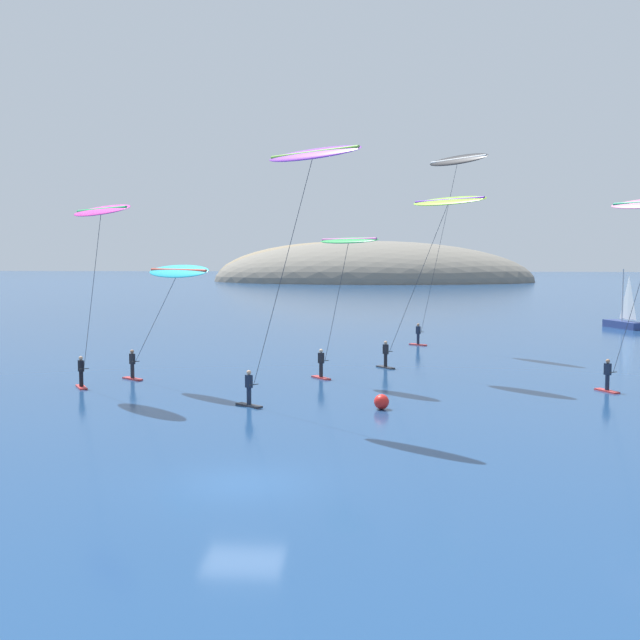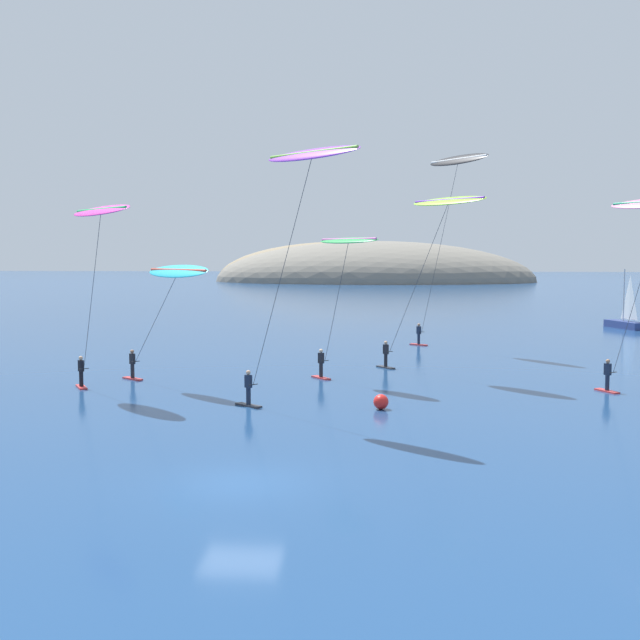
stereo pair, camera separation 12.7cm
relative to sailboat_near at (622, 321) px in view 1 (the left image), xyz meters
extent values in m
plane|color=navy|center=(-27.53, -54.84, -0.64)|extent=(600.00, 600.00, 0.00)
ellipsoid|color=#84755B|center=(-34.49, 140.60, -0.64)|extent=(68.47, 32.29, 20.92)
ellipsoid|color=slate|center=(-25.27, 128.59, -0.64)|extent=(82.47, 45.39, 20.88)
cube|color=navy|center=(0.10, -0.29, -0.29)|extent=(2.94, 4.99, 0.70)
cone|color=navy|center=(-0.71, 1.97, -0.29)|extent=(1.35, 2.26, 0.67)
cylinder|color=#B2B2B7|center=(0.00, 0.00, 2.56)|extent=(0.12, 0.12, 5.00)
pyramid|color=white|center=(0.31, -0.85, 2.38)|extent=(0.68, 1.72, 4.25)
cylinder|color=#A5A5AD|center=(0.31, -0.85, 0.31)|extent=(0.68, 1.72, 0.08)
cube|color=red|center=(-26.67, -33.48, -0.60)|extent=(1.22, 1.44, 0.08)
cylinder|color=black|center=(-26.67, -33.48, -0.16)|extent=(0.22, 0.22, 0.80)
cube|color=black|center=(-26.67, -33.48, 0.54)|extent=(0.38, 0.38, 0.60)
sphere|color=beige|center=(-26.67, -33.48, 0.96)|extent=(0.22, 0.22, 0.22)
cylinder|color=black|center=(-26.43, -33.73, 0.42)|extent=(0.42, 0.42, 0.04)
ellipsoid|color=green|center=(-25.05, -35.09, 7.24)|extent=(4.01, 3.98, 0.49)
cylinder|color=#D660B7|center=(-25.05, -35.09, 7.29)|extent=(3.15, 3.12, 0.16)
cylinder|color=#333338|center=(-25.74, -34.41, 3.78)|extent=(1.41, 1.40, 6.73)
cube|color=red|center=(-11.50, -36.79, -0.60)|extent=(1.02, 1.52, 0.08)
cylinder|color=#192338|center=(-11.50, -36.79, -0.16)|extent=(0.22, 0.22, 0.80)
cube|color=#192338|center=(-11.50, -36.79, 0.54)|extent=(0.36, 0.39, 0.60)
sphere|color=#9E7051|center=(-11.50, -36.79, 0.96)|extent=(0.22, 0.22, 0.22)
cylinder|color=black|center=(-11.29, -37.07, 0.42)|extent=(0.46, 0.36, 0.04)
cylinder|color=#333338|center=(-10.53, -38.10, 4.64)|extent=(1.56, 2.09, 8.46)
cube|color=#2D2D33|center=(-22.95, -28.92, -0.60)|extent=(1.21, 1.44, 0.08)
cylinder|color=black|center=(-22.95, -28.92, -0.16)|extent=(0.22, 0.22, 0.80)
cube|color=black|center=(-22.95, -28.92, 0.54)|extent=(0.38, 0.39, 0.60)
sphere|color=tan|center=(-22.95, -28.92, 0.96)|extent=(0.22, 0.22, 0.22)
cylinder|color=black|center=(-22.71, -29.18, 0.42)|extent=(0.43, 0.40, 0.04)
ellipsoid|color=#8CD12D|center=(-19.46, -32.65, 9.51)|extent=(4.67, 4.87, 0.68)
cylinder|color=#722DD1|center=(-19.46, -32.65, 9.56)|extent=(3.65, 3.89, 0.16)
cylinder|color=#333338|center=(-21.09, -30.91, 4.91)|extent=(3.28, 3.51, 9.00)
cube|color=red|center=(-39.23, -37.68, -0.60)|extent=(1.10, 1.50, 0.08)
cylinder|color=black|center=(-39.23, -37.68, -0.16)|extent=(0.22, 0.22, 0.80)
cube|color=black|center=(-39.23, -37.68, 0.54)|extent=(0.38, 0.38, 0.60)
sphere|color=tan|center=(-39.23, -37.68, 0.96)|extent=(0.22, 0.22, 0.22)
cylinder|color=black|center=(-38.98, -37.92, 0.42)|extent=(0.41, 0.42, 0.04)
ellipsoid|color=#D62D9E|center=(-37.28, -39.56, 8.67)|extent=(4.98, 4.88, 0.76)
cylinder|color=#28D160|center=(-37.28, -39.56, 8.72)|extent=(3.84, 3.72, 0.16)
cylinder|color=#333338|center=(-38.13, -38.74, 4.49)|extent=(1.74, 1.68, 8.16)
cube|color=red|center=(-37.39, -34.65, -0.60)|extent=(1.42, 1.25, 0.08)
cylinder|color=black|center=(-37.39, -34.65, -0.16)|extent=(0.22, 0.22, 0.80)
cube|color=black|center=(-37.39, -34.65, 0.54)|extent=(0.39, 0.38, 0.60)
sphere|color=#9E7051|center=(-37.39, -34.65, 0.96)|extent=(0.22, 0.22, 0.22)
cylinder|color=black|center=(-37.13, -34.88, 0.42)|extent=(0.40, 0.44, 0.04)
ellipsoid|color=#23B2C6|center=(-33.86, -37.79, 5.60)|extent=(4.69, 4.36, 0.81)
cylinder|color=#DB4C38|center=(-33.86, -37.79, 5.65)|extent=(3.81, 3.42, 0.16)
cylinder|color=#333338|center=(-35.49, -36.33, 2.96)|extent=(3.30, 2.94, 5.10)
cube|color=#2D2D33|center=(-29.44, -42.13, -0.60)|extent=(1.41, 1.26, 0.08)
cylinder|color=#192338|center=(-29.44, -42.13, -0.16)|extent=(0.22, 0.22, 0.80)
cube|color=#192338|center=(-29.44, -42.13, 0.54)|extent=(0.39, 0.37, 0.60)
sphere|color=tan|center=(-29.44, -42.13, 0.96)|extent=(0.22, 0.22, 0.22)
cylinder|color=black|center=(-29.17, -42.36, 0.42)|extent=(0.39, 0.44, 0.04)
ellipsoid|color=purple|center=(-26.17, -44.93, 10.71)|extent=(4.84, 4.37, 0.74)
cylinder|color=#7ACC42|center=(-26.17, -44.93, 10.76)|extent=(4.04, 3.49, 0.16)
cylinder|color=#333338|center=(-27.67, -43.64, 5.51)|extent=(3.03, 2.60, 10.20)
cube|color=red|center=(-20.31, -16.08, -0.60)|extent=(1.41, 1.27, 0.08)
cylinder|color=#192338|center=(-20.31, -16.08, -0.16)|extent=(0.22, 0.22, 0.80)
cube|color=#192338|center=(-20.31, -16.08, 0.54)|extent=(0.37, 0.39, 0.60)
sphere|color=#9E7051|center=(-20.31, -16.08, 0.96)|extent=(0.22, 0.22, 0.22)
cylinder|color=black|center=(-20.10, -16.35, 0.42)|extent=(0.46, 0.37, 0.04)
ellipsoid|color=black|center=(-17.73, -19.37, 13.33)|extent=(4.57, 5.41, 0.93)
cylinder|color=white|center=(-17.73, -19.37, 13.38)|extent=(3.65, 4.59, 0.16)
cylinder|color=#333338|center=(-18.91, -17.86, 6.82)|extent=(2.40, 3.05, 12.82)
sphere|color=red|center=(-23.22, -42.43, -0.29)|extent=(0.70, 0.70, 0.70)
camera|label=1|loc=(-23.31, -79.01, 6.51)|focal=45.00mm
camera|label=2|loc=(-23.19, -79.00, 6.51)|focal=45.00mm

